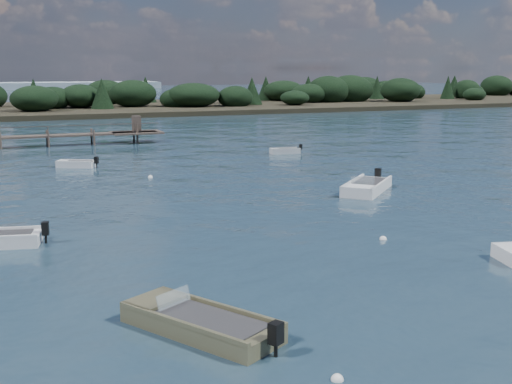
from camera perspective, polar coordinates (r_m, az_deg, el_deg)
name	(u,v)px	position (r m, az deg, el deg)	size (l,w,h in m)	color
ground	(81,133)	(77.71, -15.28, 5.08)	(400.00, 400.00, 0.00)	#162835
tender_far_grey_b	(285,152)	(56.89, 2.59, 3.58)	(2.95, 1.25, 1.00)	#A1A6A8
tender_far_white	(76,165)	(50.76, -15.68, 2.29)	(3.11, 2.35, 1.08)	silver
dinghy_mid_white_b	(367,189)	(39.85, 9.82, 0.30)	(5.07, 4.97, 1.39)	silver
dinghy_near_olive	(200,326)	(18.84, -4.98, -11.80)	(3.98, 5.09, 1.27)	brown
buoy_a	(337,380)	(16.33, 7.23, -16.25)	(0.32, 0.32, 0.32)	white
buoy_b	(383,239)	(28.93, 11.23, -4.16)	(0.32, 0.32, 0.32)	white
buoy_e	(150,177)	(44.98, -9.37, 1.29)	(0.32, 0.32, 0.32)	white
far_headland	(189,98)	(121.90, -5.98, 8.32)	(190.00, 40.00, 5.80)	black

